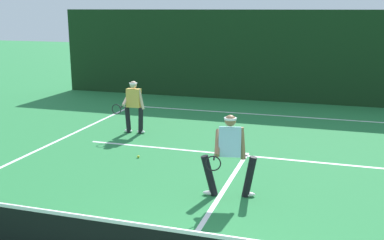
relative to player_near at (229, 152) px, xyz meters
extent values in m
cube|color=white|center=(-0.16, 7.36, -0.90)|extent=(10.53, 0.10, 0.01)
cube|color=white|center=(-0.16, 2.62, -0.90)|extent=(8.58, 0.10, 0.01)
cube|color=white|center=(-0.16, -0.34, -0.90)|extent=(0.10, 6.40, 0.01)
cube|color=white|center=(-0.16, -3.54, 0.10)|extent=(11.36, 0.03, 0.05)
cylinder|color=black|center=(0.38, 0.09, -0.49)|extent=(0.31, 0.20, 0.83)
cylinder|color=black|center=(-0.38, -0.07, -0.49)|extent=(0.37, 0.21, 0.83)
ellipsoid|color=white|center=(0.38, 0.09, -0.86)|extent=(0.28, 0.16, 0.09)
ellipsoid|color=white|center=(-0.38, -0.07, -0.86)|extent=(0.28, 0.16, 0.09)
cube|color=#9EDBEA|center=(0.00, 0.01, 0.21)|extent=(0.48, 0.42, 0.61)
cylinder|color=#9E704C|center=(0.23, 0.06, 0.18)|extent=(0.17, 0.13, 0.64)
cylinder|color=#9E704C|center=(-0.23, -0.04, 0.18)|extent=(0.21, 0.58, 0.44)
sphere|color=#9E704C|center=(0.00, 0.01, 0.62)|extent=(0.22, 0.22, 0.22)
cylinder|color=white|center=(0.00, 0.01, 0.66)|extent=(0.28, 0.28, 0.04)
cylinder|color=black|center=(-0.23, -0.29, -0.04)|extent=(0.08, 0.26, 0.03)
torus|color=black|center=(-0.16, -0.62, -0.04)|extent=(0.29, 0.08, 0.29)
cylinder|color=black|center=(-3.52, 3.83, -0.51)|extent=(0.17, 0.14, 0.78)
cylinder|color=black|center=(-3.93, 3.83, -0.51)|extent=(0.18, 0.14, 0.78)
ellipsoid|color=white|center=(-3.52, 3.83, -0.86)|extent=(0.26, 0.11, 0.09)
ellipsoid|color=white|center=(-3.93, 3.83, -0.86)|extent=(0.26, 0.11, 0.09)
cube|color=#E5B24C|center=(-3.73, 3.83, 0.15)|extent=(0.40, 0.24, 0.56)
cylinder|color=beige|center=(-3.50, 3.83, 0.12)|extent=(0.22, 0.09, 0.60)
cylinder|color=beige|center=(-3.95, 3.83, 0.12)|extent=(0.10, 0.55, 0.41)
sphere|color=beige|center=(-3.73, 3.83, 0.54)|extent=(0.21, 0.21, 0.21)
cylinder|color=white|center=(-3.73, 3.83, 0.58)|extent=(0.23, 0.23, 0.04)
cylinder|color=black|center=(-4.00, 3.58, -0.08)|extent=(0.03, 0.26, 0.03)
torus|color=black|center=(-4.00, 3.24, -0.08)|extent=(0.29, 0.03, 0.29)
sphere|color=#D1E033|center=(-2.66, 1.67, -0.87)|extent=(0.07, 0.07, 0.07)
cube|color=black|center=(-0.16, 9.86, 0.87)|extent=(18.64, 0.12, 3.55)
camera|label=1|loc=(1.84, -8.36, 2.70)|focal=43.43mm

